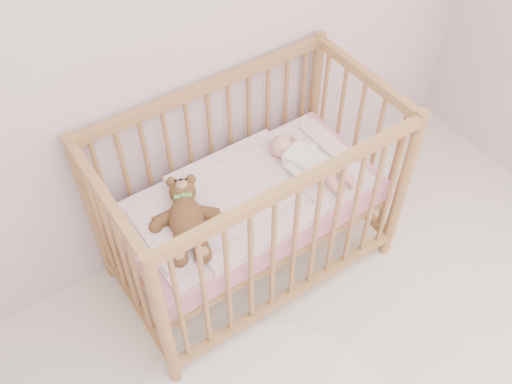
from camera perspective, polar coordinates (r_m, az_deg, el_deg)
wall_back at (r=2.33m, az=-12.85°, el=15.81°), size 4.00×0.02×2.70m
crib at (r=2.72m, az=-0.59°, el=-1.00°), size 1.36×0.76×1.00m
mattress at (r=2.73m, az=-0.59°, el=-1.21°), size 1.22×0.62×0.13m
blanket at (r=2.67m, az=-0.60°, el=-0.18°), size 1.10×0.58×0.06m
baby at (r=2.73m, az=4.98°, el=3.31°), size 0.37×0.55×0.12m
teddy_bear at (r=2.49m, az=-7.01°, el=-2.55°), size 0.51×0.58×0.13m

